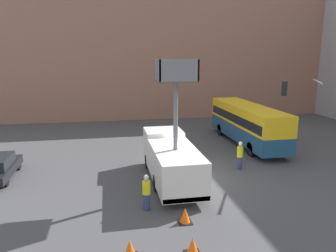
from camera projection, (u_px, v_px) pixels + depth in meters
The scene contains 10 objects.
ground_plane at pixel (188, 177), 19.69m from camera, with size 120.00×120.00×0.00m, color #424244.
building_backdrop_far at pixel (142, 53), 40.74m from camera, with size 44.00×10.00×14.94m.
utility_truck at pixel (171, 157), 18.70m from camera, with size 2.33×7.48×6.99m.
city_bus at pixel (247, 122), 26.77m from camera, with size 2.46×10.57×3.21m.
traffic_light_pole at pixel (324, 108), 19.88m from camera, with size 3.62×3.37×5.92m.
road_worker_near_truck at pixel (146, 193), 15.36m from camera, with size 0.38×0.38×1.75m.
road_worker_directing at pixel (240, 156), 20.83m from camera, with size 0.38×0.38×1.85m.
traffic_cone_near_truck at pixel (193, 246), 11.99m from camera, with size 0.58×0.58×0.66m.
traffic_cone_mid_road at pixel (185, 216), 14.27m from camera, with size 0.60×0.60×0.69m.
traffic_cone_far_side at pixel (130, 249), 11.81m from camera, with size 0.59×0.59×0.68m.
Camera 1 is at (-4.64, -18.05, 7.15)m, focal length 35.00 mm.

